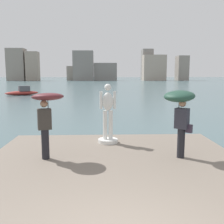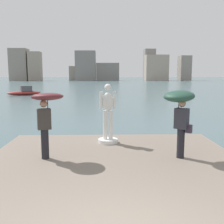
% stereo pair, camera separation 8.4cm
% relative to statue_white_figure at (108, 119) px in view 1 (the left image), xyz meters
% --- Properties ---
extents(ground_plane, '(400.00, 400.00, 0.00)m').
position_rel_statue_white_figure_xyz_m(ground_plane, '(0.14, 33.92, -1.27)').
color(ground_plane, '#4C666B').
extents(pier, '(7.48, 10.34, 0.40)m').
position_rel_statue_white_figure_xyz_m(pier, '(0.14, -3.91, -1.07)').
color(pier, slate).
rests_on(pier, ground).
extents(statue_white_figure, '(0.71, 0.71, 2.12)m').
position_rel_statue_white_figure_xyz_m(statue_white_figure, '(0.00, 0.00, 0.00)').
color(statue_white_figure, white).
rests_on(statue_white_figure, pier).
extents(onlooker_left, '(1.16, 1.17, 1.97)m').
position_rel_statue_white_figure_xyz_m(onlooker_left, '(-1.81, -1.71, 0.61)').
color(onlooker_left, black).
rests_on(onlooker_left, pier).
extents(onlooker_right, '(1.28, 1.29, 2.03)m').
position_rel_statue_white_figure_xyz_m(onlooker_right, '(2.08, -1.72, 0.68)').
color(onlooker_right, black).
rests_on(onlooker_right, pier).
extents(boat_far, '(4.48, 3.07, 1.27)m').
position_rel_statue_white_figure_xyz_m(boat_far, '(-11.01, 27.05, -0.84)').
color(boat_far, '#9E2D28').
rests_on(boat_far, ground).
extents(distant_skyline, '(78.00, 12.13, 13.72)m').
position_rel_statue_white_figure_xyz_m(distant_skyline, '(-1.11, 107.23, 4.41)').
color(distant_skyline, gray).
rests_on(distant_skyline, ground).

